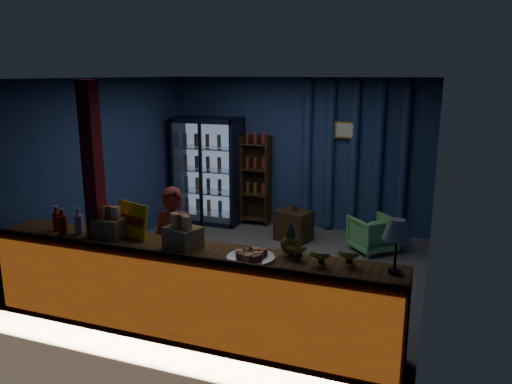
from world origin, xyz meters
TOP-DOWN VIEW (x-y plane):
  - ground at (0.00, 0.00)m, footprint 4.60×4.60m
  - room_walls at (0.00, 0.00)m, footprint 4.60×4.60m
  - counter at (0.00, -1.91)m, footprint 4.40×0.57m
  - support_post at (-1.05, -1.90)m, footprint 0.16×0.16m
  - beverage_cooler at (-1.55, 1.92)m, footprint 1.20×0.62m
  - bottle_shelf at (-0.70, 2.06)m, footprint 0.50×0.28m
  - curtain_folds at (1.00, 2.14)m, footprint 1.74×0.14m
  - framed_picture at (0.85, 2.10)m, footprint 0.36×0.04m
  - shopkeeper at (-0.43, -1.36)m, footprint 0.57×0.43m
  - green_chair at (1.48, 1.30)m, footprint 0.85×0.85m
  - side_table at (0.20, 1.38)m, footprint 0.63×0.54m
  - yellow_sign at (-0.69, -1.79)m, footprint 0.47×0.23m
  - soda_bottles at (-1.43, -1.94)m, footprint 0.39×0.17m
  - snack_box_left at (-0.91, -1.87)m, footprint 0.33×0.27m
  - snack_box_centre at (-0.01, -1.91)m, footprint 0.40×0.36m
  - pastry_tray at (0.74, -1.96)m, footprint 0.46×0.46m
  - banana_bunches at (1.39, -1.80)m, footprint 0.70×0.28m
  - table_lamp at (2.05, -1.85)m, footprint 0.25×0.25m
  - pineapple at (1.07, -1.74)m, footprint 0.19×0.19m

SIDE VIEW (x-z plane):
  - ground at x=0.00m, z-range 0.00..0.00m
  - side_table at x=0.20m, z-range -0.05..0.54m
  - green_chair at x=1.48m, z-range 0.00..0.55m
  - counter at x=0.00m, z-range -0.02..0.97m
  - shopkeeper at x=-0.43m, z-range 0.00..1.42m
  - bottle_shelf at x=-0.70m, z-range -0.01..1.59m
  - beverage_cooler at x=-1.55m, z-range -0.02..1.88m
  - pastry_tray at x=0.74m, z-range 0.94..1.01m
  - banana_bunches at x=1.39m, z-range 0.95..1.10m
  - soda_bottles at x=-1.43m, z-range 0.92..1.21m
  - snack_box_left at x=-0.91m, z-range 0.90..1.24m
  - snack_box_centre at x=-0.01m, z-range 0.90..1.25m
  - pineapple at x=1.07m, z-range 0.92..1.26m
  - yellow_sign at x=-0.69m, z-range 0.95..1.32m
  - support_post at x=-1.05m, z-range 0.00..2.60m
  - curtain_folds at x=1.00m, z-range 0.05..2.55m
  - table_lamp at x=2.05m, z-range 1.09..1.58m
  - room_walls at x=0.00m, z-range -0.73..3.87m
  - framed_picture at x=0.85m, z-range 1.61..1.89m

